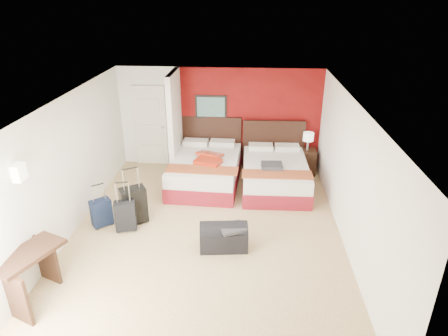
# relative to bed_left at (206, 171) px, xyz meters

# --- Properties ---
(ground) EXTENTS (6.50, 6.50, 0.00)m
(ground) POSITION_rel_bed_left_xyz_m (0.24, -2.08, -0.32)
(ground) COLOR #DABD86
(ground) RESTS_ON ground
(room_walls) EXTENTS (5.02, 6.52, 2.50)m
(room_walls) POSITION_rel_bed_left_xyz_m (-1.17, -0.66, 0.93)
(room_walls) COLOR white
(room_walls) RESTS_ON ground
(red_accent_panel) EXTENTS (3.50, 0.04, 2.50)m
(red_accent_panel) POSITION_rel_bed_left_xyz_m (0.99, 1.15, 0.93)
(red_accent_panel) COLOR maroon
(red_accent_panel) RESTS_ON ground
(partition_wall) EXTENTS (0.12, 1.20, 2.50)m
(partition_wall) POSITION_rel_bed_left_xyz_m (-0.76, 0.53, 0.93)
(partition_wall) COLOR silver
(partition_wall) RESTS_ON ground
(entry_door) EXTENTS (0.82, 0.06, 2.05)m
(entry_door) POSITION_rel_bed_left_xyz_m (-1.51, 1.12, 0.70)
(entry_door) COLOR silver
(entry_door) RESTS_ON ground
(bed_left) EXTENTS (1.62, 2.23, 0.65)m
(bed_left) POSITION_rel_bed_left_xyz_m (0.00, 0.00, 0.00)
(bed_left) COLOR white
(bed_left) RESTS_ON ground
(bed_right) EXTENTS (1.48, 2.09, 0.62)m
(bed_right) POSITION_rel_bed_left_xyz_m (1.60, -0.10, -0.01)
(bed_right) COLOR white
(bed_right) RESTS_ON ground
(red_suitcase_open) EXTENTS (0.79, 0.92, 0.10)m
(red_suitcase_open) POSITION_rel_bed_left_xyz_m (0.10, -0.10, 0.37)
(red_suitcase_open) COLOR #AF270F
(red_suitcase_open) RESTS_ON bed_left
(jacket_bundle) EXTENTS (0.47, 0.38, 0.11)m
(jacket_bundle) POSITION_rel_bed_left_xyz_m (1.50, -0.40, 0.35)
(jacket_bundle) COLOR #37373C
(jacket_bundle) RESTS_ON bed_right
(nightstand) EXTENTS (0.46, 0.46, 0.62)m
(nightstand) POSITION_rel_bed_left_xyz_m (2.41, 0.74, -0.01)
(nightstand) COLOR black
(nightstand) RESTS_ON ground
(table_lamp) EXTENTS (0.29, 0.29, 0.44)m
(table_lamp) POSITION_rel_bed_left_xyz_m (2.41, 0.74, 0.52)
(table_lamp) COLOR white
(table_lamp) RESTS_ON nightstand
(suitcase_black) EXTENTS (0.56, 0.50, 0.72)m
(suitcase_black) POSITION_rel_bed_left_xyz_m (-1.20, -1.78, 0.03)
(suitcase_black) COLOR black
(suitcase_black) RESTS_ON ground
(suitcase_charcoal) EXTENTS (0.43, 0.32, 0.57)m
(suitcase_charcoal) POSITION_rel_bed_left_xyz_m (-1.29, -2.05, -0.04)
(suitcase_charcoal) COLOR black
(suitcase_charcoal) RESTS_ON ground
(suitcase_navy) EXTENTS (0.43, 0.41, 0.52)m
(suitcase_navy) POSITION_rel_bed_left_xyz_m (-1.79, -1.93, -0.06)
(suitcase_navy) COLOR #111B33
(suitcase_navy) RESTS_ON ground
(duffel_bag) EXTENTS (0.87, 0.52, 0.42)m
(duffel_bag) POSITION_rel_bed_left_xyz_m (0.59, -2.49, -0.11)
(duffel_bag) COLOR black
(duffel_bag) RESTS_ON ground
(jacket_draped) EXTENTS (0.53, 0.49, 0.06)m
(jacket_draped) POSITION_rel_bed_left_xyz_m (0.74, -2.54, 0.12)
(jacket_draped) COLOR #313236
(jacket_draped) RESTS_ON duffel_bag
(desk) EXTENTS (0.85, 1.11, 0.83)m
(desk) POSITION_rel_bed_left_xyz_m (-2.07, -3.93, 0.09)
(desk) COLOR #321B10
(desk) RESTS_ON ground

